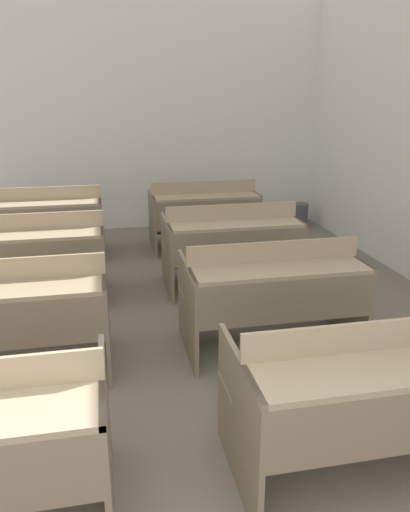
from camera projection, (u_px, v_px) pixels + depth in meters
The scene contains 9 objects.
wall_back at pixel (103, 117), 6.68m from camera, with size 6.16×0.06×3.09m.
bench_front_right at pixel (365, 392), 2.45m from camera, with size 1.29×0.75×0.84m.
bench_second_left at pixel (10, 312), 3.33m from camera, with size 1.29×0.75×0.84m.
bench_second_right at pixel (272, 291), 3.69m from camera, with size 1.29×0.75×0.84m.
bench_third_left at pixel (33, 254), 4.52m from camera, with size 1.29×0.75×0.84m.
bench_third_right at pixel (231, 242), 4.88m from camera, with size 1.29×0.75×0.84m.
bench_back_left at pixel (45, 220), 5.74m from camera, with size 1.29×0.75×0.84m.
bench_back_right at pixel (204, 212), 6.12m from camera, with size 1.29×0.75×0.84m.
wastepaper_bin at pixel (299, 214), 7.27m from camera, with size 0.25×0.25×0.32m.
Camera 1 is at (-0.04, -0.34, 1.86)m, focal length 35.00 mm.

